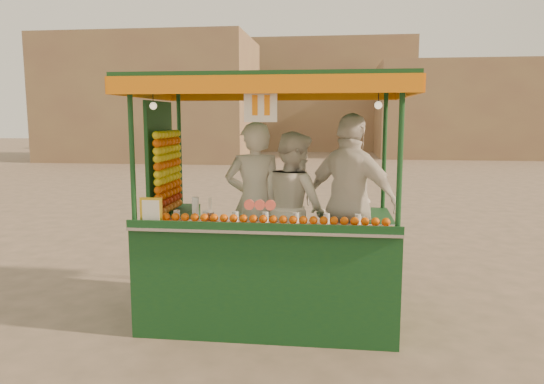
# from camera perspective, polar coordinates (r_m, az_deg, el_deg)

# --- Properties ---
(ground) EXTENTS (90.00, 90.00, 0.00)m
(ground) POSITION_cam_1_polar(r_m,az_deg,el_deg) (5.68, 4.59, -13.14)
(ground) COLOR brown
(ground) RESTS_ON ground
(building_left) EXTENTS (10.00, 6.00, 6.00)m
(building_left) POSITION_cam_1_polar(r_m,az_deg,el_deg) (26.93, -13.11, 10.00)
(building_left) COLOR #927A53
(building_left) RESTS_ON ground
(building_right) EXTENTS (9.00, 6.00, 5.00)m
(building_right) POSITION_cam_1_polar(r_m,az_deg,el_deg) (30.07, 20.38, 8.54)
(building_right) COLOR #927A53
(building_right) RESTS_ON ground
(building_center) EXTENTS (14.00, 7.00, 7.00)m
(building_center) POSITION_cam_1_polar(r_m,az_deg,el_deg) (35.39, 3.57, 10.53)
(building_center) COLOR #927A53
(building_center) RESTS_ON ground
(juice_cart) EXTENTS (2.71, 1.76, 2.47)m
(juice_cart) POSITION_cam_1_polar(r_m,az_deg,el_deg) (5.26, -0.94, -5.77)
(juice_cart) COLOR #103C1E
(juice_cart) RESTS_ON ground
(vendor_left) EXTENTS (0.71, 0.53, 1.75)m
(vendor_left) POSITION_cam_1_polar(r_m,az_deg,el_deg) (5.55, -1.95, -1.17)
(vendor_left) COLOR silver
(vendor_left) RESTS_ON ground
(vendor_middle) EXTENTS (0.98, 1.01, 1.64)m
(vendor_middle) POSITION_cam_1_polar(r_m,az_deg,el_deg) (5.51, 2.47, -1.80)
(vendor_middle) COLOR white
(vendor_middle) RESTS_ON ground
(vendor_right) EXTENTS (1.15, 0.95, 1.84)m
(vendor_right) POSITION_cam_1_polar(r_m,az_deg,el_deg) (5.28, 8.81, -1.27)
(vendor_right) COLOR silver
(vendor_right) RESTS_ON ground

